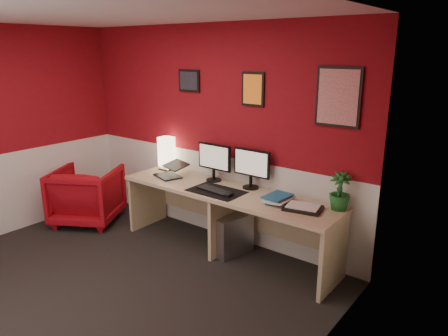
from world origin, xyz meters
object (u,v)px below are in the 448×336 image
(shoji_lamp, at_px, (167,154))
(monitor_left, at_px, (214,157))
(desk, at_px, (226,221))
(zen_tray, at_px, (303,208))
(pc_tower, at_px, (233,235))
(laptop, at_px, (167,168))
(monitor_right, at_px, (251,163))
(potted_plant, at_px, (340,191))
(armchair, at_px, (87,195))

(shoji_lamp, xyz_separation_m, monitor_left, (0.77, -0.01, 0.09))
(desk, distance_m, monitor_left, 0.76)
(zen_tray, xyz_separation_m, pc_tower, (-0.84, 0.01, -0.52))
(desk, height_order, zen_tray, zen_tray)
(laptop, relative_size, zen_tray, 0.94)
(monitor_right, bearing_deg, zen_tray, -17.18)
(desk, relative_size, zen_tray, 7.43)
(shoji_lamp, xyz_separation_m, zen_tray, (2.03, -0.21, -0.18))
(potted_plant, bearing_deg, laptop, -173.44)
(monitor_right, relative_size, armchair, 0.72)
(laptop, bearing_deg, shoji_lamp, 153.36)
(armchair, bearing_deg, zen_tray, 157.87)
(monitor_right, distance_m, zen_tray, 0.84)
(desk, xyz_separation_m, zen_tray, (0.93, -0.00, 0.38))
(monitor_left, bearing_deg, pc_tower, -23.51)
(desk, bearing_deg, armchair, -168.01)
(laptop, bearing_deg, monitor_left, 39.39)
(desk, relative_size, pc_tower, 5.78)
(laptop, relative_size, pc_tower, 0.73)
(monitor_left, distance_m, armchair, 1.87)
(pc_tower, relative_size, armchair, 0.56)
(monitor_right, xyz_separation_m, pc_tower, (-0.07, -0.22, -0.80))
(monitor_left, bearing_deg, zen_tray, -8.94)
(armchair, bearing_deg, monitor_right, 166.65)
(desk, xyz_separation_m, potted_plant, (1.19, 0.21, 0.55))
(pc_tower, bearing_deg, potted_plant, 21.87)
(desk, xyz_separation_m, monitor_right, (0.17, 0.23, 0.66))
(laptop, xyz_separation_m, pc_tower, (0.96, 0.03, -0.61))
(zen_tray, height_order, armchair, zen_tray)
(desk, height_order, armchair, armchair)
(potted_plant, bearing_deg, pc_tower, -169.60)
(desk, relative_size, armchair, 3.23)
(zen_tray, relative_size, pc_tower, 0.78)
(shoji_lamp, distance_m, potted_plant, 2.30)
(shoji_lamp, height_order, zen_tray, shoji_lamp)
(armchair, bearing_deg, laptop, 169.32)
(laptop, height_order, potted_plant, potted_plant)
(monitor_right, height_order, zen_tray, monitor_right)
(monitor_left, xyz_separation_m, potted_plant, (1.52, 0.02, -0.11))
(shoji_lamp, xyz_separation_m, monitor_right, (1.27, 0.03, 0.09))
(desk, bearing_deg, monitor_right, 54.33)
(desk, distance_m, armchair, 2.02)
(zen_tray, height_order, pc_tower, zen_tray)
(monitor_right, bearing_deg, armchair, -163.08)
(monitor_left, distance_m, monitor_right, 0.50)
(pc_tower, bearing_deg, armchair, -156.80)
(monitor_right, bearing_deg, monitor_left, -175.57)
(laptop, relative_size, monitor_right, 0.57)
(potted_plant, distance_m, pc_tower, 1.31)
(zen_tray, bearing_deg, armchair, -171.86)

